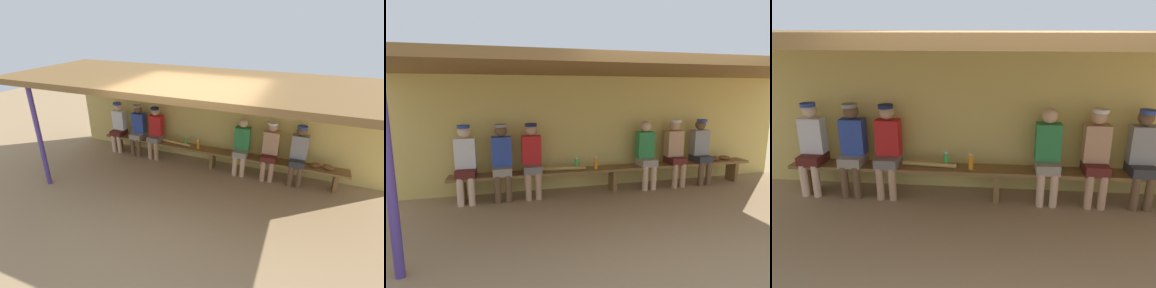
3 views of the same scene
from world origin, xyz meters
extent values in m
plane|color=#9E7F59|center=(0.00, 0.00, 0.00)|extent=(24.00, 24.00, 0.00)
cube|color=#D8BC60|center=(0.00, 2.00, 1.10)|extent=(8.00, 0.20, 2.20)
cube|color=brown|center=(0.00, 0.70, 2.26)|extent=(8.00, 2.80, 0.12)
cylinder|color=#4C388C|center=(-3.13, -0.55, 1.10)|extent=(0.10, 0.10, 2.20)
cube|color=brown|center=(0.00, 1.55, 0.43)|extent=(6.00, 0.36, 0.05)
cube|color=brown|center=(-2.75, 1.55, 0.21)|extent=(0.08, 0.29, 0.41)
cube|color=brown|center=(0.00, 1.55, 0.21)|extent=(0.08, 0.29, 0.41)
cube|color=brown|center=(2.75, 1.55, 0.21)|extent=(0.08, 0.29, 0.41)
cube|color=slate|center=(-1.56, 1.53, 0.53)|extent=(0.32, 0.40, 0.14)
cylinder|color=tan|center=(-1.65, 1.37, 0.24)|extent=(0.11, 0.11, 0.48)
cylinder|color=tan|center=(-1.47, 1.37, 0.24)|extent=(0.11, 0.11, 0.48)
cube|color=red|center=(-1.56, 1.61, 0.86)|extent=(0.34, 0.20, 0.52)
sphere|color=tan|center=(-1.56, 1.61, 1.23)|extent=(0.21, 0.21, 0.21)
cylinder|color=#19234C|center=(-1.56, 1.57, 1.32)|extent=(0.21, 0.21, 0.05)
cube|color=gray|center=(-2.08, 1.53, 0.53)|extent=(0.32, 0.40, 0.14)
cylinder|color=brown|center=(-2.17, 1.37, 0.24)|extent=(0.11, 0.11, 0.48)
cylinder|color=brown|center=(-1.99, 1.37, 0.24)|extent=(0.11, 0.11, 0.48)
cube|color=#2D47A5|center=(-2.08, 1.61, 0.86)|extent=(0.34, 0.20, 0.52)
sphere|color=brown|center=(-2.08, 1.61, 1.23)|extent=(0.21, 0.21, 0.21)
cylinder|color=gray|center=(-2.08, 1.57, 1.32)|extent=(0.21, 0.21, 0.05)
cube|color=#333338|center=(1.93, 1.53, 0.53)|extent=(0.32, 0.40, 0.14)
cylinder|color=brown|center=(1.84, 1.37, 0.24)|extent=(0.11, 0.11, 0.48)
cylinder|color=brown|center=(2.02, 1.37, 0.24)|extent=(0.11, 0.11, 0.48)
cube|color=gray|center=(1.93, 1.61, 0.86)|extent=(0.34, 0.20, 0.52)
sphere|color=brown|center=(1.93, 1.61, 1.23)|extent=(0.21, 0.21, 0.21)
cylinder|color=#2D47A5|center=(1.93, 1.57, 1.32)|extent=(0.21, 0.21, 0.05)
cube|color=gray|center=(0.69, 1.53, 0.53)|extent=(0.32, 0.40, 0.14)
cylinder|color=#DBAD84|center=(0.60, 1.37, 0.24)|extent=(0.11, 0.11, 0.48)
cylinder|color=#DBAD84|center=(0.78, 1.37, 0.24)|extent=(0.11, 0.11, 0.48)
cube|color=#2D8442|center=(0.69, 1.61, 0.86)|extent=(0.34, 0.20, 0.52)
sphere|color=#DBAD84|center=(0.69, 1.61, 1.23)|extent=(0.21, 0.21, 0.21)
cube|color=#591E19|center=(-2.69, 1.53, 0.53)|extent=(0.32, 0.40, 0.14)
cylinder|color=beige|center=(-2.78, 1.37, 0.24)|extent=(0.11, 0.11, 0.48)
cylinder|color=beige|center=(-2.60, 1.37, 0.24)|extent=(0.11, 0.11, 0.48)
cube|color=white|center=(-2.69, 1.61, 0.86)|extent=(0.34, 0.20, 0.52)
sphere|color=beige|center=(-2.69, 1.61, 1.23)|extent=(0.21, 0.21, 0.21)
cylinder|color=#2D47A5|center=(-2.69, 1.57, 1.32)|extent=(0.21, 0.21, 0.05)
cube|color=#591E19|center=(1.33, 1.53, 0.53)|extent=(0.32, 0.40, 0.14)
cylinder|color=tan|center=(1.24, 1.37, 0.24)|extent=(0.11, 0.11, 0.48)
cylinder|color=tan|center=(1.42, 1.37, 0.24)|extent=(0.11, 0.11, 0.48)
cube|color=tan|center=(1.33, 1.61, 0.86)|extent=(0.34, 0.20, 0.52)
sphere|color=tan|center=(1.33, 1.61, 1.23)|extent=(0.21, 0.21, 0.21)
cylinder|color=white|center=(1.33, 1.57, 1.32)|extent=(0.21, 0.21, 0.05)
cylinder|color=green|center=(-0.72, 1.58, 0.56)|extent=(0.07, 0.07, 0.19)
cylinder|color=white|center=(-0.72, 1.58, 0.66)|extent=(0.05, 0.05, 0.02)
cylinder|color=orange|center=(-0.36, 1.51, 0.56)|extent=(0.08, 0.08, 0.21)
cylinder|color=white|center=(-0.36, 1.51, 0.68)|extent=(0.05, 0.05, 0.02)
ellipsoid|color=brown|center=(2.56, 1.58, 0.51)|extent=(0.29, 0.28, 0.09)
ellipsoid|color=brown|center=(2.30, 1.58, 0.51)|extent=(0.29, 0.28, 0.09)
cylinder|color=tan|center=(-0.96, 1.55, 0.49)|extent=(0.80, 0.14, 0.07)
camera|label=1|loc=(1.92, -4.49, 3.44)|focal=27.04mm
camera|label=2|loc=(-2.02, -3.71, 1.89)|focal=27.76mm
camera|label=3|loc=(-0.01, -3.18, 2.35)|focal=33.62mm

